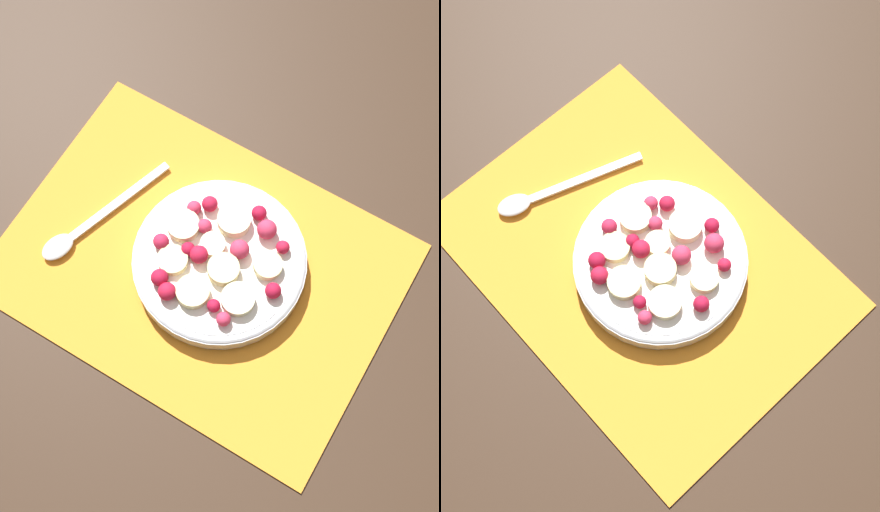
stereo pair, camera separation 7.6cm
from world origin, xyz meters
TOP-DOWN VIEW (x-y plane):
  - ground_plane at (0.00, 0.00)m, footprint 3.00×3.00m
  - placemat at (0.00, 0.00)m, footprint 0.42×0.31m
  - fruit_bowl at (0.02, 0.01)m, footprint 0.19×0.19m
  - spoon at (-0.14, -0.03)m, footprint 0.07×0.17m

SIDE VIEW (x-z plane):
  - ground_plane at x=0.00m, z-range 0.00..0.00m
  - placemat at x=0.00m, z-range 0.00..0.01m
  - spoon at x=-0.14m, z-range 0.01..0.01m
  - fruit_bowl at x=0.02m, z-range 0.00..0.05m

